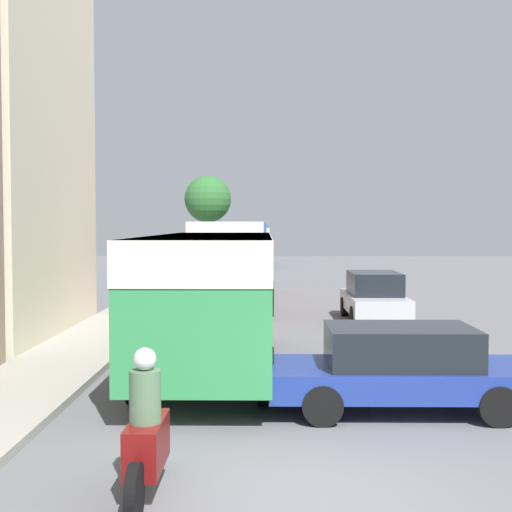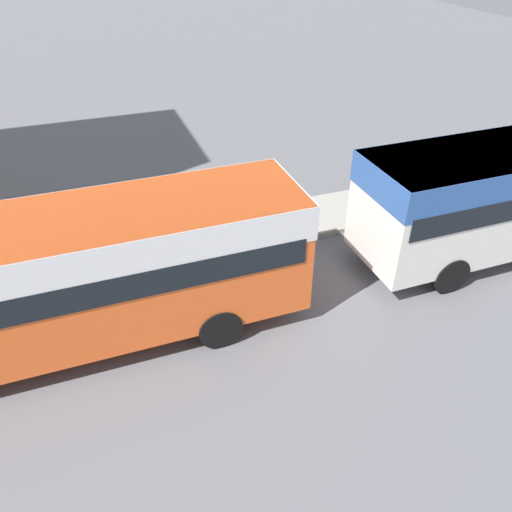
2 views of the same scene
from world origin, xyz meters
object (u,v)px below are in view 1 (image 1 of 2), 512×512
bus_third_in_line (245,242)px  car_crossing (374,296)px  car_far_curb (400,367)px  pedestrian_near_curb (147,279)px  motorcycle_behind_lead (146,437)px  bus_following (233,250)px  bus_lead (213,283)px  bus_rear (251,241)px

bus_third_in_line → car_crossing: bus_third_in_line is taller
car_far_curb → pedestrian_near_curb: size_ratio=2.72×
car_crossing → pedestrian_near_curb: (-8.12, 5.02, 0.15)m
car_crossing → motorcycle_behind_lead: bearing=-108.3°
bus_following → car_crossing: 7.55m
bus_third_in_line → motorcycle_behind_lead: bus_third_in_line is taller
bus_lead → bus_following: 13.43m
bus_lead → motorcycle_behind_lead: size_ratio=4.04×
car_far_curb → pedestrian_near_curb: (-6.87, 15.96, 0.21)m
bus_third_in_line → bus_lead: bearing=-89.9°
bus_following → motorcycle_behind_lead: 20.42m
bus_third_in_line → car_far_curb: bus_third_in_line is taller
bus_rear → motorcycle_behind_lead: size_ratio=4.10×
car_crossing → bus_following: bearing=130.0°
bus_third_in_line → pedestrian_near_curb: bearing=-105.0°
bus_lead → car_crossing: size_ratio=2.15×
bus_third_in_line → car_crossing: size_ratio=2.22×
car_far_curb → motorcycle_behind_lead: bearing=-44.0°
bus_following → bus_rear: 23.59m
motorcycle_behind_lead → car_crossing: motorcycle_behind_lead is taller
bus_rear → car_far_curb: bearing=-85.4°
bus_following → car_crossing: bearing=-50.0°
bus_lead → pedestrian_near_curb: size_ratio=5.64×
bus_lead → bus_third_in_line: bearing=90.1°
bus_following → car_far_curb: bearing=-78.0°
bus_following → motorcycle_behind_lead: size_ratio=5.09×
motorcycle_behind_lead → car_far_curb: motorcycle_behind_lead is taller
bus_third_in_line → bus_rear: 11.19m
car_crossing → bus_lead: bearing=-120.8°
bus_following → bus_third_in_line: (0.15, 12.40, -0.01)m
motorcycle_behind_lead → car_far_curb: (3.60, 3.73, 0.06)m
car_crossing → car_far_curb: bearing=-96.5°
bus_lead → bus_following: bearing=90.8°
bus_rear → pedestrian_near_curb: size_ratio=5.72×
bus_following → bus_third_in_line: bearing=89.3°
bus_following → pedestrian_near_curb: bearing=-168.6°
bus_following → bus_rear: size_ratio=1.24×
car_crossing → pedestrian_near_curb: 9.55m
bus_following → motorcycle_behind_lead: bus_following is taller
bus_lead → car_far_curb: bearing=-43.8°
bus_lead → car_crossing: bearing=59.2°
motorcycle_behind_lead → pedestrian_near_curb: pedestrian_near_curb is taller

